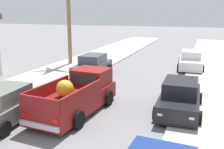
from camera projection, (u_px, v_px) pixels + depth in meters
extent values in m
cube|color=#B2AFA8|center=(56.00, 76.00, 18.73)|extent=(5.25, 60.00, 0.12)
cube|color=silver|center=(70.00, 78.00, 18.33)|extent=(0.16, 60.00, 0.10)
cube|color=silver|center=(205.00, 90.00, 15.32)|extent=(0.16, 60.00, 0.10)
cube|color=maroon|center=(75.00, 101.00, 11.94)|extent=(2.27, 5.22, 0.80)
cube|color=maroon|center=(91.00, 76.00, 13.17)|extent=(1.82, 1.62, 0.80)
cube|color=#283342|center=(84.00, 79.00, 12.49)|extent=(1.38, 0.16, 0.44)
cube|color=#283342|center=(98.00, 73.00, 13.84)|extent=(1.46, 0.16, 0.48)
cube|color=maroon|center=(47.00, 89.00, 11.37)|extent=(0.33, 3.30, 0.56)
cube|color=maroon|center=(83.00, 95.00, 10.66)|extent=(0.33, 3.30, 0.56)
cube|color=maroon|center=(39.00, 104.00, 9.55)|extent=(1.88, 0.23, 0.56)
cube|color=silver|center=(39.00, 126.00, 9.67)|extent=(1.83, 0.25, 0.20)
cylinder|color=black|center=(75.00, 93.00, 13.74)|extent=(0.31, 0.78, 0.76)
cylinder|color=black|center=(108.00, 98.00, 12.97)|extent=(0.31, 0.78, 0.76)
cylinder|color=black|center=(39.00, 112.00, 11.13)|extent=(0.31, 0.78, 0.76)
cylinder|color=black|center=(78.00, 120.00, 10.36)|extent=(0.31, 0.78, 0.76)
cube|color=red|center=(24.00, 115.00, 9.92)|extent=(0.22, 0.06, 0.18)
cube|color=red|center=(55.00, 122.00, 9.33)|extent=(0.22, 0.06, 0.18)
sphere|color=gold|center=(65.00, 89.00, 11.13)|extent=(0.77, 0.77, 0.77)
cube|color=black|center=(180.00, 101.00, 12.06)|extent=(1.83, 4.23, 0.72)
cube|color=black|center=(181.00, 87.00, 11.99)|extent=(1.56, 2.13, 0.64)
cube|color=#283342|center=(179.00, 93.00, 11.10)|extent=(1.37, 0.10, 0.52)
cube|color=#283342|center=(182.00, 82.00, 12.88)|extent=(1.34, 0.10, 0.50)
cylinder|color=black|center=(199.00, 119.00, 10.63)|extent=(0.23, 0.64, 0.64)
cylinder|color=black|center=(156.00, 113.00, 11.20)|extent=(0.23, 0.64, 0.64)
cylinder|color=black|center=(200.00, 99.00, 13.02)|extent=(0.23, 0.64, 0.64)
cylinder|color=black|center=(164.00, 95.00, 13.59)|extent=(0.23, 0.64, 0.64)
cube|color=red|center=(195.00, 88.00, 13.77)|extent=(0.20, 0.04, 0.12)
cube|color=white|center=(192.00, 119.00, 9.91)|extent=(0.20, 0.04, 0.10)
cube|color=red|center=(171.00, 86.00, 14.17)|extent=(0.20, 0.04, 0.12)
cube|color=white|center=(160.00, 115.00, 10.30)|extent=(0.20, 0.04, 0.10)
cube|color=#474C56|center=(93.00, 68.00, 19.24)|extent=(1.89, 4.25, 0.72)
cube|color=#474C56|center=(93.00, 59.00, 19.17)|extent=(1.59, 2.15, 0.64)
cube|color=#283342|center=(88.00, 61.00, 18.27)|extent=(1.37, 0.12, 0.52)
cube|color=#283342|center=(98.00, 57.00, 20.07)|extent=(1.34, 0.12, 0.50)
cylinder|color=black|center=(97.00, 75.00, 17.81)|extent=(0.24, 0.65, 0.64)
cylinder|color=black|center=(74.00, 74.00, 18.36)|extent=(0.24, 0.65, 0.64)
cylinder|color=black|center=(109.00, 68.00, 20.22)|extent=(0.24, 0.65, 0.64)
cylinder|color=black|center=(88.00, 66.00, 20.76)|extent=(0.24, 0.65, 0.64)
cube|color=red|center=(109.00, 62.00, 20.97)|extent=(0.20, 0.05, 0.12)
cube|color=white|center=(89.00, 74.00, 17.08)|extent=(0.20, 0.05, 0.10)
cube|color=red|center=(95.00, 61.00, 21.35)|extent=(0.20, 0.05, 0.12)
cube|color=white|center=(72.00, 72.00, 17.46)|extent=(0.20, 0.05, 0.10)
cube|color=red|center=(150.00, 149.00, 7.63)|extent=(0.20, 0.05, 0.12)
cube|color=silver|center=(191.00, 63.00, 21.16)|extent=(2.00, 4.29, 0.72)
cube|color=silver|center=(191.00, 54.00, 21.10)|extent=(1.64, 2.18, 0.64)
cube|color=#283342|center=(191.00, 57.00, 20.20)|extent=(1.37, 0.16, 0.52)
cube|color=#283342|center=(191.00, 53.00, 22.00)|extent=(1.34, 0.16, 0.50)
cylinder|color=black|center=(202.00, 69.00, 19.75)|extent=(0.26, 0.65, 0.64)
cylinder|color=black|center=(178.00, 68.00, 20.25)|extent=(0.26, 0.65, 0.64)
cylinder|color=black|center=(201.00, 63.00, 22.18)|extent=(0.26, 0.65, 0.64)
cylinder|color=black|center=(180.00, 62.00, 22.68)|extent=(0.26, 0.65, 0.64)
cube|color=red|center=(198.00, 58.00, 22.93)|extent=(0.20, 0.05, 0.12)
cube|color=white|center=(199.00, 67.00, 19.01)|extent=(0.20, 0.05, 0.10)
cube|color=red|center=(183.00, 57.00, 23.28)|extent=(0.20, 0.05, 0.12)
cube|color=white|center=(182.00, 66.00, 19.35)|extent=(0.20, 0.05, 0.10)
cube|color=slate|center=(6.00, 109.00, 11.09)|extent=(2.00, 4.30, 0.72)
cube|color=slate|center=(3.00, 95.00, 10.83)|extent=(1.64, 2.18, 0.64)
cube|color=#283342|center=(18.00, 89.00, 11.74)|extent=(1.37, 0.16, 0.52)
cylinder|color=black|center=(9.00, 102.00, 12.60)|extent=(0.26, 0.65, 0.64)
cylinder|color=black|center=(41.00, 106.00, 12.10)|extent=(0.26, 0.65, 0.64)
cylinder|color=black|center=(4.00, 129.00, 9.68)|extent=(0.26, 0.65, 0.64)
cube|color=white|center=(24.00, 92.00, 13.21)|extent=(0.20, 0.05, 0.10)
cube|color=white|center=(45.00, 94.00, 12.87)|extent=(0.20, 0.05, 0.10)
cylinder|color=#846B4C|center=(69.00, 22.00, 22.26)|extent=(0.34, 0.39, 7.52)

